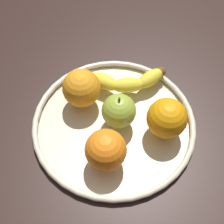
{
  "coord_description": "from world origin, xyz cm",
  "views": [
    {
      "loc": [
        0.4,
        -32.57,
        53.82
      ],
      "look_at": [
        0.0,
        0.0,
        4.8
      ],
      "focal_mm": 47.76,
      "sensor_mm": 36.0,
      "label": 1
    }
  ],
  "objects_px": {
    "banana": "(127,81)",
    "apple": "(117,110)",
    "fruit_bowl": "(112,122)",
    "orange_back_left": "(104,150)",
    "orange_front_left": "(165,118)",
    "orange_center": "(80,88)"
  },
  "relations": [
    {
      "from": "orange_front_left",
      "to": "orange_back_left",
      "type": "distance_m",
      "value": 0.13
    },
    {
      "from": "apple",
      "to": "orange_front_left",
      "type": "bearing_deg",
      "value": -13.45
    },
    {
      "from": "fruit_bowl",
      "to": "orange_front_left",
      "type": "distance_m",
      "value": 0.11
    },
    {
      "from": "fruit_bowl",
      "to": "banana",
      "type": "bearing_deg",
      "value": 70.59
    },
    {
      "from": "apple",
      "to": "fruit_bowl",
      "type": "bearing_deg",
      "value": -164.69
    },
    {
      "from": "banana",
      "to": "fruit_bowl",
      "type": "bearing_deg",
      "value": -115.18
    },
    {
      "from": "orange_front_left",
      "to": "orange_back_left",
      "type": "relative_size",
      "value": 1.03
    },
    {
      "from": "apple",
      "to": "orange_front_left",
      "type": "relative_size",
      "value": 0.97
    },
    {
      "from": "fruit_bowl",
      "to": "banana",
      "type": "distance_m",
      "value": 0.1
    },
    {
      "from": "orange_center",
      "to": "orange_front_left",
      "type": "xyz_separation_m",
      "value": [
        0.17,
        -0.07,
        -0.0
      ]
    },
    {
      "from": "fruit_bowl",
      "to": "orange_center",
      "type": "relative_size",
      "value": 4.27
    },
    {
      "from": "banana",
      "to": "apple",
      "type": "relative_size",
      "value": 2.36
    },
    {
      "from": "banana",
      "to": "orange_center",
      "type": "distance_m",
      "value": 0.11
    },
    {
      "from": "banana",
      "to": "orange_front_left",
      "type": "bearing_deg",
      "value": -63.37
    },
    {
      "from": "fruit_bowl",
      "to": "orange_back_left",
      "type": "height_order",
      "value": "orange_back_left"
    },
    {
      "from": "orange_center",
      "to": "orange_front_left",
      "type": "distance_m",
      "value": 0.18
    },
    {
      "from": "apple",
      "to": "orange_back_left",
      "type": "bearing_deg",
      "value": -104.76
    },
    {
      "from": "orange_front_left",
      "to": "orange_back_left",
      "type": "bearing_deg",
      "value": -149.54
    },
    {
      "from": "banana",
      "to": "orange_back_left",
      "type": "height_order",
      "value": "orange_back_left"
    },
    {
      "from": "banana",
      "to": "apple",
      "type": "distance_m",
      "value": 0.09
    },
    {
      "from": "banana",
      "to": "apple",
      "type": "xyz_separation_m",
      "value": [
        -0.02,
        -0.09,
        0.02
      ]
    },
    {
      "from": "fruit_bowl",
      "to": "orange_center",
      "type": "xyz_separation_m",
      "value": [
        -0.07,
        0.05,
        0.05
      ]
    }
  ]
}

